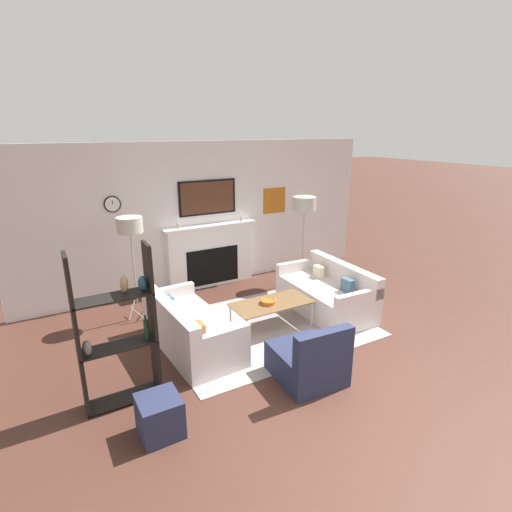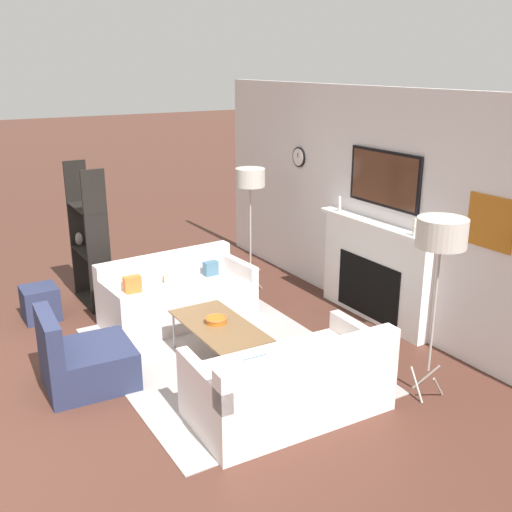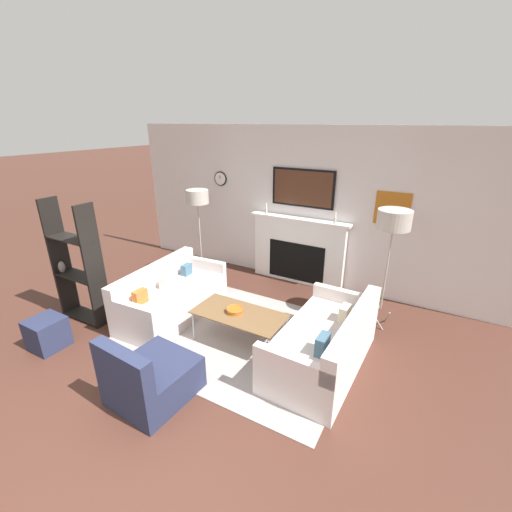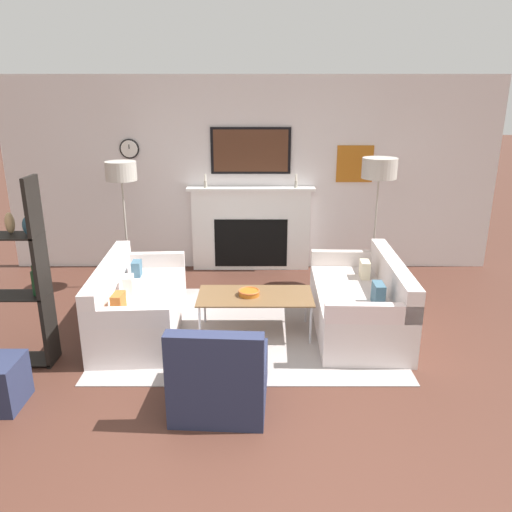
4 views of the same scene
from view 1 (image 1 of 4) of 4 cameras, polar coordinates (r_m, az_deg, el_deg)
ground_plane at (r=4.76m, az=15.96°, el=-20.70°), size 60.00×60.00×0.00m
fireplace_wall at (r=7.57m, az=-6.86°, el=4.66°), size 6.93×0.28×2.70m
area_rug at (r=6.22m, az=1.20°, el=-10.06°), size 3.02×2.30×0.01m
couch_left at (r=5.64m, az=-9.51°, el=-10.32°), size 0.91×1.80×0.75m
couch_right at (r=6.73m, az=10.09°, el=-5.43°), size 0.93×1.74×0.78m
armchair at (r=4.98m, az=7.53°, el=-14.61°), size 0.78×0.85×0.78m
coffee_table at (r=5.99m, az=2.24°, el=-6.89°), size 1.20×0.59×0.43m
decorative_bowl at (r=5.94m, az=1.74°, el=-6.51°), size 0.23×0.23×0.06m
floor_lamp_left at (r=6.26m, az=-17.58°, el=4.01°), size 0.38×0.38×1.66m
floor_lamp_right at (r=7.56m, az=6.93°, el=7.30°), size 0.43×0.43×1.71m
shelf_unit at (r=4.54m, az=-19.19°, el=-10.07°), size 0.81×0.28×1.78m
ottoman at (r=4.34m, az=-13.58°, el=-21.32°), size 0.41×0.41×0.41m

